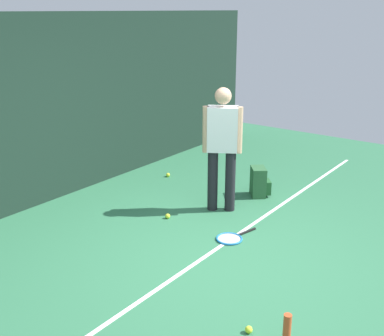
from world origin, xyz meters
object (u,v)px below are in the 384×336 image
tennis_racket (231,238)px  tennis_ball_mid_court (168,216)px  tennis_ball_by_fence (168,175)px  tennis_player (222,142)px  water_bottle (287,328)px  backpack (259,182)px  tennis_ball_near_player (249,330)px

tennis_racket → tennis_ball_mid_court: 1.00m
tennis_ball_by_fence → tennis_ball_mid_court: same height
tennis_player → water_bottle: (-2.00, -1.98, -0.84)m
tennis_ball_by_fence → backpack: bearing=-84.3°
tennis_racket → water_bottle: (-1.32, -1.38, 0.12)m
tennis_racket → tennis_ball_mid_court: tennis_ball_mid_court is taller
tennis_player → backpack: (0.78, -0.16, -0.76)m
tennis_racket → backpack: bearing=-149.4°
tennis_player → water_bottle: size_ratio=6.66×
tennis_ball_near_player → tennis_ball_mid_court: same height
tennis_ball_by_fence → tennis_ball_mid_court: size_ratio=1.00×
tennis_racket → tennis_player: bearing=-124.7°
tennis_ball_near_player → water_bottle: bearing=-71.6°
tennis_player → tennis_ball_by_fence: bearing=-54.3°
tennis_player → tennis_racket: bearing=99.8°
tennis_ball_near_player → tennis_ball_by_fence: (2.71, 3.14, 0.00)m
backpack → water_bottle: 3.32m
tennis_racket → backpack: 1.53m
tennis_ball_near_player → water_bottle: 0.34m
tennis_player → backpack: 1.10m
tennis_racket → water_bottle: 1.91m
tennis_racket → backpack: (1.46, 0.44, 0.20)m
tennis_ball_mid_court → water_bottle: (-1.32, -2.38, 0.09)m
tennis_ball_near_player → backpack: bearing=27.8°
tennis_racket → tennis_ball_near_player: bearing=51.2°
tennis_ball_by_fence → tennis_ball_mid_court: bearing=-140.6°
tennis_player → water_bottle: tennis_player is taller
tennis_racket → water_bottle: size_ratio=2.50×
tennis_racket → tennis_ball_by_fence: bearing=-108.2°
tennis_ball_mid_court → tennis_racket: bearing=-90.2°
backpack → tennis_ball_near_player: (-2.87, -1.51, -0.18)m
tennis_ball_by_fence → water_bottle: bearing=-127.1°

